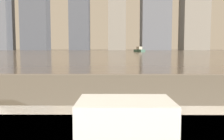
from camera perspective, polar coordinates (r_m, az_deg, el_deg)
towel_stack at (r=0.63m, az=3.01°, el=-10.39°), size 0.24×0.16×0.08m
harbor_water at (r=61.81m, az=0.57°, el=4.27°), size 180.00×110.00×0.01m
harbor_boat_0 at (r=51.54m, az=6.26°, el=4.55°), size 2.18×3.09×1.10m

